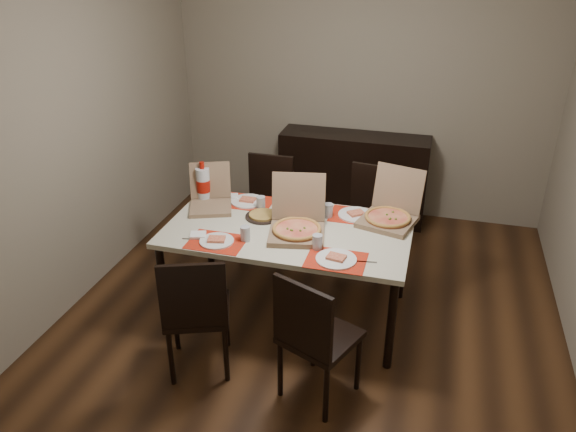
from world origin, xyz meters
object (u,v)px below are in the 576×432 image
object	(u,v)px
dining_table	(288,236)
chair_near_right	(314,335)
sideboard	(353,177)
chair_near_left	(196,310)
chair_far_left	(268,202)
dip_bowl	(303,218)
pizza_box_center	(297,226)
chair_far_right	(369,215)
soda_bottle	(203,185)

from	to	relation	value
dining_table	chair_near_right	bearing A→B (deg)	-65.08
dining_table	sideboard	bearing A→B (deg)	83.93
sideboard	chair_near_left	size ratio (longest dim) A/B	1.61
chair_near_left	chair_far_left	distance (m)	1.69
dining_table	dip_bowl	bearing A→B (deg)	65.70
chair_far_left	pizza_box_center	xyz separation A→B (m)	(0.52, -0.93, 0.30)
chair_far_left	chair_far_right	distance (m)	0.93
soda_bottle	dining_table	bearing A→B (deg)	-19.35
pizza_box_center	dip_bowl	distance (m)	0.23
pizza_box_center	soda_bottle	xyz separation A→B (m)	(-0.87, 0.34, 0.08)
chair_near_left	dip_bowl	world-z (taller)	chair_near_left
sideboard	soda_bottle	size ratio (longest dim) A/B	4.42
sideboard	soda_bottle	distance (m)	1.89
chair_near_right	pizza_box_center	size ratio (longest dim) A/B	1.84
chair_far_right	dip_bowl	distance (m)	0.86
chair_near_right	soda_bottle	world-z (taller)	soda_bottle
chair_near_right	dip_bowl	bearing A→B (deg)	107.94
sideboard	chair_near_left	xyz separation A→B (m)	(-0.59, -2.65, 0.06)
dining_table	chair_far_right	size ratio (longest dim) A/B	1.94
chair_near_left	soda_bottle	size ratio (longest dim) A/B	2.74
chair_near_left	pizza_box_center	distance (m)	0.95
sideboard	chair_far_left	xyz separation A→B (m)	(-0.63, -0.96, 0.06)
chair_far_right	dip_bowl	bearing A→B (deg)	-120.94
dining_table	chair_far_left	distance (m)	0.99
chair_near_left	chair_far_right	size ratio (longest dim) A/B	1.00
sideboard	chair_near_right	distance (m)	2.71
chair_far_right	sideboard	bearing A→B (deg)	107.49
chair_far_left	dip_bowl	bearing A→B (deg)	-54.47
dining_table	dip_bowl	xyz separation A→B (m)	(0.07, 0.16, 0.08)
chair_near_left	pizza_box_center	xyz separation A→B (m)	(0.48, 0.77, 0.30)
sideboard	dip_bowl	size ratio (longest dim) A/B	13.72
chair_far_left	chair_far_right	xyz separation A→B (m)	(0.93, 0.00, 0.00)
chair_far_right	pizza_box_center	world-z (taller)	pizza_box_center
chair_near_left	dining_table	bearing A→B (deg)	64.63
sideboard	chair_far_right	distance (m)	1.01
chair_far_right	soda_bottle	xyz separation A→B (m)	(-1.28, -0.59, 0.38)
sideboard	chair_far_right	world-z (taller)	chair_far_right
chair_near_left	dip_bowl	xyz separation A→B (m)	(0.46, 0.99, 0.25)
chair_near_right	chair_far_right	world-z (taller)	same
soda_bottle	chair_far_left	bearing A→B (deg)	59.17
chair_far_right	soda_bottle	world-z (taller)	soda_bottle
chair_far_left	soda_bottle	distance (m)	0.79
chair_far_right	dip_bowl	world-z (taller)	chair_far_right
chair_near_left	chair_near_right	world-z (taller)	same
dining_table	chair_near_right	xyz separation A→B (m)	(0.40, -0.87, -0.17)
sideboard	dip_bowl	xyz separation A→B (m)	(-0.12, -1.67, 0.31)
chair_near_right	chair_far_left	bearing A→B (deg)	115.79
pizza_box_center	soda_bottle	size ratio (longest dim) A/B	1.49
chair_far_left	chair_near_right	bearing A→B (deg)	-64.21
sideboard	chair_near_right	xyz separation A→B (m)	(0.21, -2.70, 0.06)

